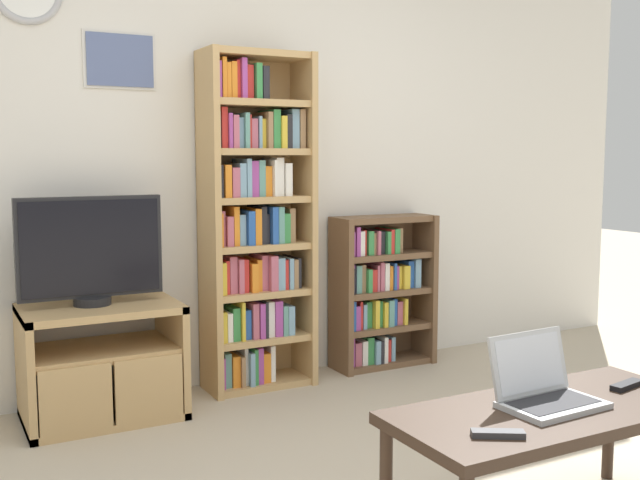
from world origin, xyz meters
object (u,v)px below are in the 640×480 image
object	(u,v)px
tv_stand	(102,361)
laptop	(543,387)
bookshelf_tall	(253,224)
coffee_table	(551,420)
remote_near_laptop	(627,385)
remote_far_from_laptop	(498,434)
television	(91,251)
bookshelf_short	(378,291)

from	to	relation	value
tv_stand	laptop	distance (m)	2.14
bookshelf_tall	coffee_table	bearing A→B (deg)	-82.96
tv_stand	remote_near_laptop	bearing A→B (deg)	-50.63
tv_stand	remote_far_from_laptop	xyz separation A→B (m)	(0.76, -1.98, 0.17)
laptop	television	bearing A→B (deg)	118.88
television	coffee_table	world-z (taller)	television
coffee_table	remote_near_laptop	distance (m)	0.40
laptop	remote_near_laptop	size ratio (longest dim) A/B	2.13
bookshelf_tall	remote_near_laptop	distance (m)	2.12
tv_stand	remote_near_laptop	distance (m)	2.38
bookshelf_short	laptop	xyz separation A→B (m)	(-0.59, -1.98, 0.04)
coffee_table	remote_far_from_laptop	bearing A→B (deg)	-160.16
television	coffee_table	size ratio (longest dim) A/B	0.60
bookshelf_tall	bookshelf_short	world-z (taller)	bookshelf_tall
laptop	bookshelf_short	bearing A→B (deg)	70.86
bookshelf_tall	coffee_table	distance (m)	2.07
tv_stand	bookshelf_short	xyz separation A→B (m)	(1.69, 0.16, 0.17)
coffee_table	remote_near_laptop	xyz separation A→B (m)	(0.39, 0.02, 0.06)
remote_far_from_laptop	bookshelf_tall	bearing A→B (deg)	-151.85
remote_near_laptop	tv_stand	bearing A→B (deg)	28.82
laptop	remote_far_from_laptop	bearing A→B (deg)	-157.28
bookshelf_short	laptop	size ratio (longest dim) A/B	2.63
tv_stand	remote_far_from_laptop	distance (m)	2.13
remote_near_laptop	bookshelf_tall	bearing A→B (deg)	7.50
television	remote_near_laptop	xyz separation A→B (m)	(1.53, -1.87, -0.38)
tv_stand	coffee_table	bearing A→B (deg)	-59.14
television	remote_far_from_laptop	xyz separation A→B (m)	(0.79, -2.01, -0.38)
tv_stand	remote_far_from_laptop	bearing A→B (deg)	-68.98
bookshelf_tall	remote_far_from_laptop	xyz separation A→B (m)	(-0.10, -2.12, -0.46)
laptop	remote_near_laptop	bearing A→B (deg)	-4.14
tv_stand	bookshelf_short	size ratio (longest dim) A/B	0.81
remote_near_laptop	bookshelf_short	bearing A→B (deg)	-15.92
bookshelf_tall	laptop	bearing A→B (deg)	-83.11
bookshelf_tall	television	bearing A→B (deg)	-173.43
tv_stand	coffee_table	size ratio (longest dim) A/B	0.65
bookshelf_short	television	bearing A→B (deg)	-175.87
tv_stand	remote_near_laptop	size ratio (longest dim) A/B	4.51
coffee_table	remote_far_from_laptop	world-z (taller)	remote_far_from_laptop
bookshelf_short	remote_far_from_laptop	distance (m)	2.33
remote_near_laptop	coffee_table	bearing A→B (deg)	82.67
television	bookshelf_short	distance (m)	1.77
bookshelf_tall	remote_far_from_laptop	bearing A→B (deg)	-92.75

